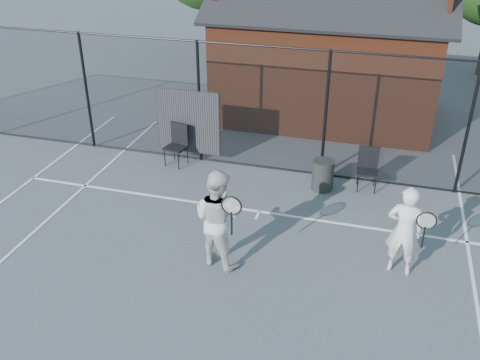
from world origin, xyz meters
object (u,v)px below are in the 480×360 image
(player_front, at_px, (405,231))
(waste_bin, at_px, (323,175))
(chair_right, at_px, (368,170))
(clubhouse, at_px, (327,61))
(player_back, at_px, (218,218))
(chair_left, at_px, (176,146))

(player_front, relative_size, waste_bin, 2.40)
(chair_right, distance_m, waste_bin, 0.99)
(clubhouse, xyz_separation_m, player_back, (-0.81, -7.85, -0.68))
(clubhouse, height_order, player_front, clubhouse)
(player_back, relative_size, chair_left, 1.84)
(waste_bin, bearing_deg, chair_right, 14.93)
(player_back, relative_size, waste_bin, 2.63)
(chair_left, distance_m, chair_right, 4.58)
(chair_right, bearing_deg, clubhouse, 104.35)
(chair_right, bearing_deg, chair_left, 174.71)
(player_front, distance_m, player_back, 3.21)
(player_front, bearing_deg, player_back, -169.16)
(clubhouse, distance_m, chair_left, 5.44)
(chair_left, xyz_separation_m, chair_right, (4.58, 0.00, -0.03))
(player_back, bearing_deg, clubhouse, 84.11)
(player_front, distance_m, chair_right, 2.97)
(clubhouse, bearing_deg, waste_bin, -82.46)
(player_back, bearing_deg, player_front, 10.84)
(player_front, height_order, waste_bin, player_front)
(player_back, xyz_separation_m, waste_bin, (1.43, 3.20, -0.57))
(waste_bin, bearing_deg, clubhouse, 97.54)
(clubhouse, relative_size, chair_right, 6.85)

